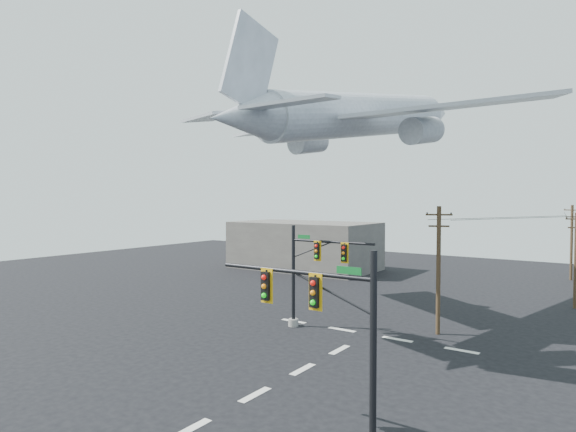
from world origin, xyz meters
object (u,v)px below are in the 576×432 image
Objects in this scene: airliner at (362,116)px; signal_mast_far at (309,274)px; utility_pole_b at (576,258)px; utility_pole_c at (572,241)px; utility_pole_a at (438,267)px; signal_mast_near at (335,339)px.

signal_mast_far is at bearing 178.43° from airliner.
airliner reaches higher than utility_pole_b.
signal_mast_far is 0.91× the size of utility_pole_b.
airliner is at bearing -96.58° from utility_pole_c.
signal_mast_far is 0.84× the size of utility_pole_a.
signal_mast_far is at bearing -142.17° from utility_pole_b.
utility_pole_a reaches higher than signal_mast_near.
signal_mast_near is 23.30m from airliner.
utility_pole_b reaches higher than signal_mast_near.
utility_pole_c is at bearing 82.41° from utility_pole_b.
utility_pole_a is at bearing 94.92° from signal_mast_near.
utility_pole_b is at bearing -67.52° from utility_pole_c.
utility_pole_b is 0.26× the size of airliner.
utility_pole_b is (5.43, 30.38, 0.24)m from signal_mast_near.
utility_pole_a is at bearing -83.13° from utility_pole_c.
utility_pole_a reaches higher than utility_pole_c.
signal_mast_near is 16.49m from utility_pole_a.
airliner is at bearing 139.78° from utility_pole_a.
utility_pole_c is at bearing 85.12° from signal_mast_near.
utility_pole_c is 0.28× the size of airliner.
airliner is at bearing 113.62° from signal_mast_near.
airliner reaches higher than signal_mast_near.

